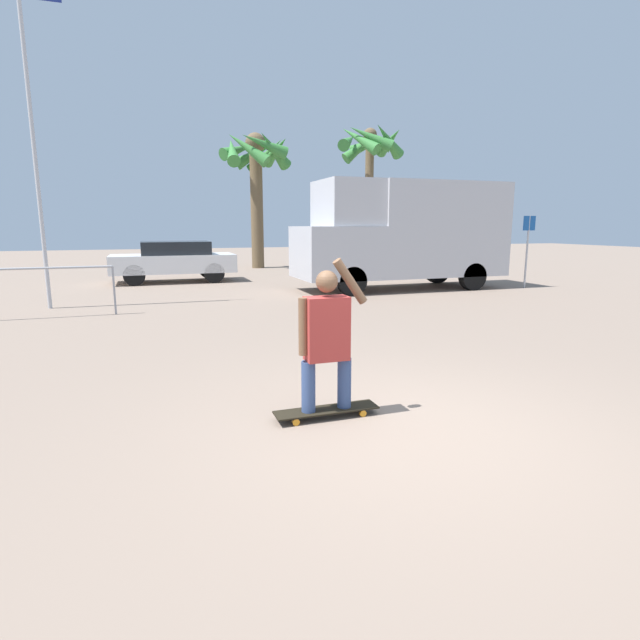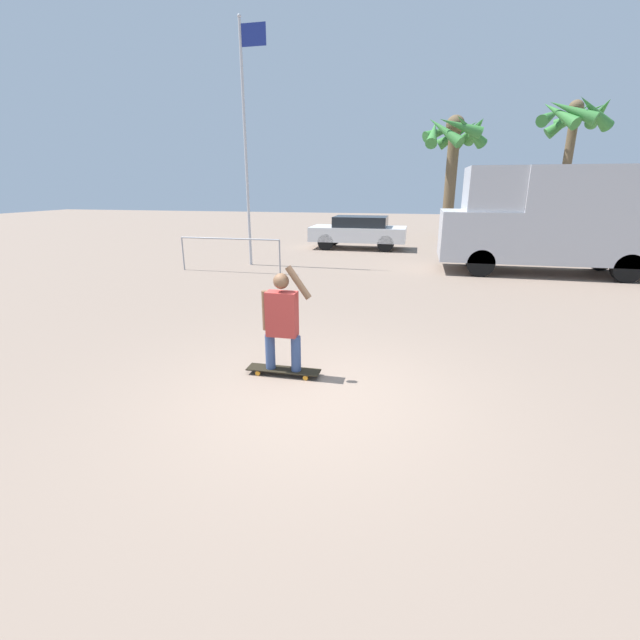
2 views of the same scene
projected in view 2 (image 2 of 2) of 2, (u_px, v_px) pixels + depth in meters
ground_plane at (315, 397)px, 5.56m from camera, size 80.00×80.00×0.00m
skateboard at (284, 370)px, 6.19m from camera, size 1.07×0.26×0.09m
person_skateboarder at (282, 317)px, 5.95m from camera, size 0.71×0.22×1.53m
camper_van at (555, 217)px, 12.97m from camera, size 6.36×2.23×3.19m
parked_car_white at (359, 231)px, 18.61m from camera, size 4.10×1.82×1.39m
palm_tree_near_van at (573, 125)px, 18.43m from camera, size 3.03×3.10×6.29m
palm_tree_center_background at (455, 142)px, 21.08m from camera, size 3.20×3.32×5.97m
flagpole at (247, 133)px, 13.67m from camera, size 0.88×0.12×7.53m
plaza_railing_segment at (230, 244)px, 13.43m from camera, size 3.33×0.05×1.08m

